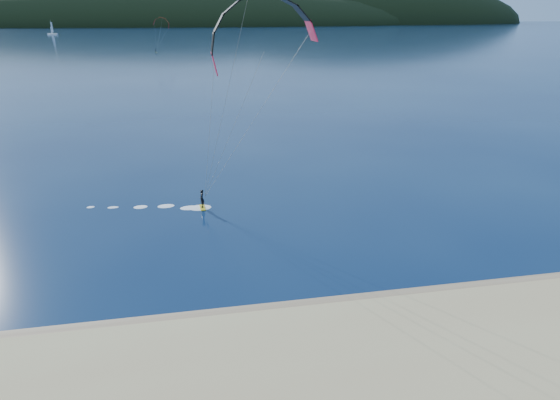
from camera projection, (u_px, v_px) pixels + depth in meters
name	position (u px, v px, depth m)	size (l,w,h in m)	color
ground	(238.00, 379.00, 21.81)	(1800.00, 1800.00, 0.00)	#08193C
wet_sand	(231.00, 321.00, 25.88)	(220.00, 2.50, 0.10)	#866B4E
headland	(194.00, 24.00, 699.91)	(1200.00, 310.00, 140.00)	black
kitesurfer_near	(260.00, 58.00, 33.14)	(20.16, 7.03, 16.88)	gold
kitesurfer_far	(161.00, 26.00, 194.31)	(7.60, 6.07, 13.84)	gold
sailboat	(53.00, 34.00, 366.88)	(7.96, 4.97, 11.09)	white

